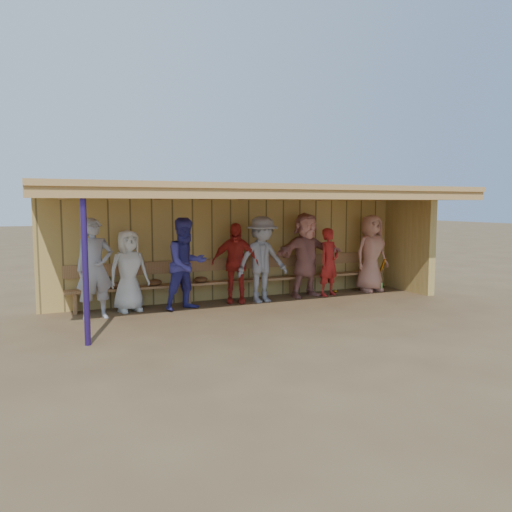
{
  "coord_description": "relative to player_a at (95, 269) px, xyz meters",
  "views": [
    {
      "loc": [
        -4.3,
        -9.23,
        2.14
      ],
      "look_at": [
        0.0,
        0.35,
        1.05
      ],
      "focal_mm": 35.0,
      "sensor_mm": 36.0,
      "label": 1
    }
  ],
  "objects": [
    {
      "name": "dugout_equipment",
      "position": [
        2.32,
        0.59,
        -0.46
      ],
      "size": [
        6.73,
        0.62,
        0.8
      ],
      "color": "orange",
      "rests_on": "ground"
    },
    {
      "name": "bench",
      "position": [
        3.27,
        0.72,
        -0.42
      ],
      "size": [
        7.6,
        0.34,
        0.93
      ],
      "color": "#A67547",
      "rests_on": "ground"
    },
    {
      "name": "player_h",
      "position": [
        6.55,
        0.33,
        -0.0
      ],
      "size": [
        0.97,
        0.68,
        1.88
      ],
      "primitive_type": "imported",
      "rotation": [
        0.0,
        0.0,
        0.1
      ],
      "color": "tan",
      "rests_on": "ground"
    },
    {
      "name": "player_g",
      "position": [
        5.28,
        0.25,
        -0.15
      ],
      "size": [
        0.66,
        0.53,
        1.59
      ],
      "primitive_type": "imported",
      "rotation": [
        0.0,
        0.0,
        0.29
      ],
      "color": "#A81E1A",
      "rests_on": "ground"
    },
    {
      "name": "player_d",
      "position": [
        2.96,
        0.37,
        -0.07
      ],
      "size": [
        1.11,
        0.8,
        1.74
      ],
      "primitive_type": "imported",
      "rotation": [
        0.0,
        0.0,
        -0.41
      ],
      "color": "red",
      "rests_on": "ground"
    },
    {
      "name": "dugout_structure",
      "position": [
        3.66,
        0.29,
        0.75
      ],
      "size": [
        8.8,
        3.2,
        2.5
      ],
      "color": "tan",
      "rests_on": "ground"
    },
    {
      "name": "player_f",
      "position": [
        4.73,
        0.39,
        0.03
      ],
      "size": [
        1.87,
        0.83,
        1.95
      ],
      "primitive_type": "imported",
      "rotation": [
        0.0,
        0.0,
        0.14
      ],
      "color": "tan",
      "rests_on": "ground"
    },
    {
      "name": "player_a",
      "position": [
        0.0,
        0.0,
        0.0
      ],
      "size": [
        0.76,
        0.57,
        1.89
      ],
      "primitive_type": "imported",
      "rotation": [
        0.0,
        0.0,
        0.18
      ],
      "color": "#93929A",
      "rests_on": "ground"
    },
    {
      "name": "ground",
      "position": [
        3.27,
        -0.39,
        -0.95
      ],
      "size": [
        90.0,
        90.0,
        0.0
      ],
      "primitive_type": "plane",
      "color": "brown",
      "rests_on": "ground"
    },
    {
      "name": "player_e",
      "position": [
        3.52,
        0.19,
        -0.01
      ],
      "size": [
        1.27,
        0.8,
        1.88
      ],
      "primitive_type": "imported",
      "rotation": [
        0.0,
        0.0,
        0.09
      ],
      "color": "gray",
      "rests_on": "ground"
    },
    {
      "name": "player_c",
      "position": [
        1.79,
        0.12,
        -0.01
      ],
      "size": [
        1.07,
        0.93,
        1.88
      ],
      "primitive_type": "imported",
      "rotation": [
        0.0,
        0.0,
        0.27
      ],
      "color": "#3B3798",
      "rests_on": "ground"
    },
    {
      "name": "player_b",
      "position": [
        0.69,
        0.42,
        -0.13
      ],
      "size": [
        0.89,
        0.67,
        1.64
      ],
      "primitive_type": "imported",
      "rotation": [
        0.0,
        0.0,
        0.2
      ],
      "color": "silver",
      "rests_on": "ground"
    }
  ]
}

